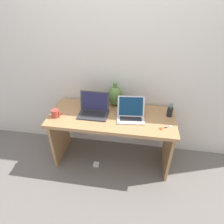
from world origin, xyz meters
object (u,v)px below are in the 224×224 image
object	(u,v)px
laptop_right	(131,112)
pen_cup	(170,112)
coffee_mug	(55,113)
power_brick	(96,164)
scissors	(164,128)
green_vase	(115,96)
laptop_left	(94,108)

from	to	relation	value
laptop_right	pen_cup	world-z (taller)	laptop_right
coffee_mug	power_brick	xyz separation A→B (m)	(0.44, -0.03, -0.73)
pen_cup	scissors	world-z (taller)	pen_cup
laptop_right	scissors	distance (m)	0.40
green_vase	pen_cup	world-z (taller)	green_vase
power_brick	scissors	bearing A→B (deg)	0.27
laptop_left	scissors	world-z (taller)	laptop_left
coffee_mug	pen_cup	distance (m)	1.30
green_vase	pen_cup	bearing A→B (deg)	-12.70
laptop_right	laptop_left	bearing A→B (deg)	178.35
power_brick	green_vase	bearing A→B (deg)	64.85
green_vase	pen_cup	distance (m)	0.67
laptop_left	scissors	bearing A→B (deg)	-12.24
green_vase	pen_cup	xyz separation A→B (m)	(0.65, -0.15, -0.07)
green_vase	scissors	world-z (taller)	green_vase
coffee_mug	scissors	xyz separation A→B (m)	(1.20, -0.03, -0.04)
green_vase	pen_cup	size ratio (longest dim) A/B	1.60
coffee_mug	scissors	size ratio (longest dim) A/B	0.88
pen_cup	scissors	xyz separation A→B (m)	(-0.08, -0.24, -0.05)
green_vase	coffee_mug	distance (m)	0.73
laptop_left	coffee_mug	bearing A→B (deg)	-161.16
green_vase	power_brick	distance (m)	0.93
scissors	laptop_left	bearing A→B (deg)	167.76
laptop_left	laptop_right	distance (m)	0.43
green_vase	coffee_mug	bearing A→B (deg)	-150.16
laptop_right	scissors	bearing A→B (deg)	-23.80
coffee_mug	green_vase	bearing A→B (deg)	29.84
green_vase	scissors	size ratio (longest dim) A/B	2.16
laptop_right	green_vase	xyz separation A→B (m)	(-0.21, 0.23, 0.07)
coffee_mug	power_brick	distance (m)	0.86
laptop_left	power_brick	distance (m)	0.77
power_brick	laptop_left	bearing A→B (deg)	99.81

